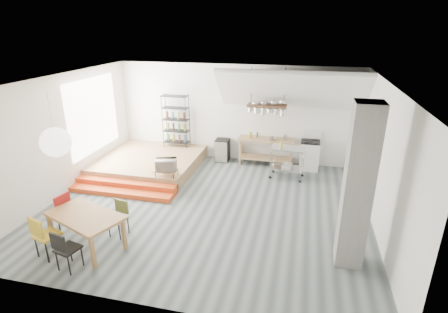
% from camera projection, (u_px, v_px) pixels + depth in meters
% --- Properties ---
extents(floor, '(8.00, 8.00, 0.00)m').
position_uv_depth(floor, '(207.00, 206.00, 9.00)').
color(floor, '#495355').
rests_on(floor, ground).
extents(wall_back, '(8.00, 0.04, 3.20)m').
position_uv_depth(wall_back, '(235.00, 113.00, 11.61)').
color(wall_back, silver).
rests_on(wall_back, ground).
extents(wall_left, '(0.04, 7.00, 3.20)m').
position_uv_depth(wall_left, '(62.00, 136.00, 9.29)').
color(wall_left, silver).
rests_on(wall_left, ground).
extents(wall_right, '(0.04, 7.00, 3.20)m').
position_uv_depth(wall_right, '(384.00, 162.00, 7.57)').
color(wall_right, silver).
rests_on(wall_right, ground).
extents(ceiling, '(8.00, 7.00, 0.02)m').
position_uv_depth(ceiling, '(205.00, 81.00, 7.85)').
color(ceiling, white).
rests_on(ceiling, wall_back).
extents(slope_ceiling, '(4.40, 1.44, 1.32)m').
position_uv_depth(slope_ceiling, '(291.00, 90.00, 10.33)').
color(slope_ceiling, white).
rests_on(slope_ceiling, wall_back).
extents(window_pane, '(0.02, 2.50, 2.20)m').
position_uv_depth(window_pane, '(94.00, 115.00, 10.57)').
color(window_pane, white).
rests_on(window_pane, wall_left).
extents(platform, '(3.00, 3.00, 0.40)m').
position_uv_depth(platform, '(150.00, 162.00, 11.28)').
color(platform, '#98754C').
rests_on(platform, ground).
extents(step_lower, '(3.00, 0.35, 0.13)m').
position_uv_depth(step_lower, '(120.00, 193.00, 9.56)').
color(step_lower, '#D34718').
rests_on(step_lower, ground).
extents(step_upper, '(3.00, 0.35, 0.27)m').
position_uv_depth(step_upper, '(126.00, 185.00, 9.85)').
color(step_upper, '#D34718').
rests_on(step_upper, ground).
extents(concrete_column, '(0.50, 0.50, 3.20)m').
position_uv_depth(concrete_column, '(358.00, 188.00, 6.35)').
color(concrete_column, slate).
rests_on(concrete_column, ground).
extents(kitchen_counter, '(1.80, 0.60, 0.91)m').
position_uv_depth(kitchen_counter, '(266.00, 147.00, 11.40)').
color(kitchen_counter, '#98754C').
rests_on(kitchen_counter, ground).
extents(stove, '(0.60, 0.60, 1.18)m').
position_uv_depth(stove, '(309.00, 155.00, 11.16)').
color(stove, white).
rests_on(stove, ground).
extents(pot_rack, '(1.20, 0.50, 1.43)m').
position_uv_depth(pot_rack, '(268.00, 108.00, 10.71)').
color(pot_rack, '#442C1B').
rests_on(pot_rack, ceiling).
extents(wire_shelving, '(0.88, 0.38, 1.80)m').
position_uv_depth(wire_shelving, '(176.00, 120.00, 11.86)').
color(wire_shelving, black).
rests_on(wire_shelving, platform).
extents(microwave_shelf, '(0.60, 0.40, 0.16)m').
position_uv_depth(microwave_shelf, '(166.00, 170.00, 9.79)').
color(microwave_shelf, '#98754C').
rests_on(microwave_shelf, platform).
extents(paper_lantern, '(0.60, 0.60, 0.60)m').
position_uv_depth(paper_lantern, '(56.00, 142.00, 6.94)').
color(paper_lantern, white).
rests_on(paper_lantern, ceiling).
extents(dining_table, '(1.79, 1.41, 0.75)m').
position_uv_depth(dining_table, '(85.00, 218.00, 7.17)').
color(dining_table, olive).
rests_on(dining_table, ground).
extents(chair_mustard, '(0.54, 0.54, 0.93)m').
position_uv_depth(chair_mustard, '(43.00, 234.00, 6.84)').
color(chair_mustard, gold).
rests_on(chair_mustard, ground).
extents(chair_black, '(0.47, 0.47, 0.85)m').
position_uv_depth(chair_black, '(64.00, 248.00, 6.49)').
color(chair_black, black).
rests_on(chair_black, ground).
extents(chair_olive, '(0.42, 0.42, 0.79)m').
position_uv_depth(chair_olive, '(119.00, 215.00, 7.68)').
color(chair_olive, '#606630').
rests_on(chair_olive, ground).
extents(chair_red, '(0.50, 0.50, 0.94)m').
position_uv_depth(chair_red, '(60.00, 209.00, 7.73)').
color(chair_red, maroon).
rests_on(chair_red, ground).
extents(rolling_cart, '(1.03, 0.66, 0.97)m').
position_uv_depth(rolling_cart, '(287.00, 158.00, 10.44)').
color(rolling_cart, silver).
rests_on(rolling_cart, ground).
extents(mini_fridge, '(0.45, 0.45, 0.76)m').
position_uv_depth(mini_fridge, '(222.00, 150.00, 11.85)').
color(mini_fridge, black).
rests_on(mini_fridge, ground).
extents(microwave, '(0.67, 0.55, 0.32)m').
position_uv_depth(microwave, '(166.00, 165.00, 9.72)').
color(microwave, beige).
rests_on(microwave, microwave_shelf).
extents(bowl, '(0.29, 0.29, 0.06)m').
position_uv_depth(bowl, '(272.00, 139.00, 11.20)').
color(bowl, silver).
rests_on(bowl, kitchen_counter).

